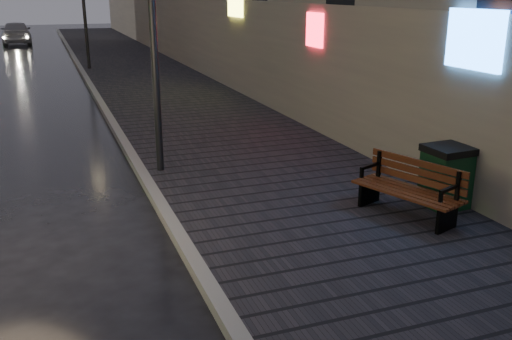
{
  "coord_description": "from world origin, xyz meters",
  "views": [
    {
      "loc": [
        -0.11,
        -4.64,
        3.54
      ],
      "look_at": [
        2.83,
        3.27,
        0.85
      ],
      "focal_mm": 40.0,
      "sensor_mm": 36.0,
      "label": 1
    }
  ],
  "objects": [
    {
      "name": "trash_bin",
      "position": [
        5.8,
        2.46,
        0.66
      ],
      "size": [
        0.69,
        0.69,
        1.01
      ],
      "rotation": [
        0.0,
        0.0,
        0.05
      ],
      "color": "black",
      "rests_on": "sidewalk"
    },
    {
      "name": "sidewalk",
      "position": [
        3.9,
        21.0,
        0.07
      ],
      "size": [
        4.6,
        58.0,
        0.15
      ],
      "primitive_type": "cube",
      "color": "black",
      "rests_on": "ground"
    },
    {
      "name": "bench",
      "position": [
        5.02,
        2.31,
        0.59
      ],
      "size": [
        1.14,
        1.83,
        0.88
      ],
      "rotation": [
        0.0,
        0.0,
        0.34
      ],
      "color": "black",
      "rests_on": "sidewalk"
    },
    {
      "name": "curb",
      "position": [
        1.5,
        21.0,
        0.07
      ],
      "size": [
        0.2,
        58.0,
        0.15
      ],
      "primitive_type": "cube",
      "color": "slate",
      "rests_on": "ground"
    },
    {
      "name": "car_far",
      "position": [
        -1.5,
        37.33,
        0.77
      ],
      "size": [
        1.95,
        4.55,
        1.53
      ],
      "primitive_type": "imported",
      "rotation": [
        0.0,
        0.0,
        3.17
      ],
      "color": "gray",
      "rests_on": "ground"
    }
  ]
}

